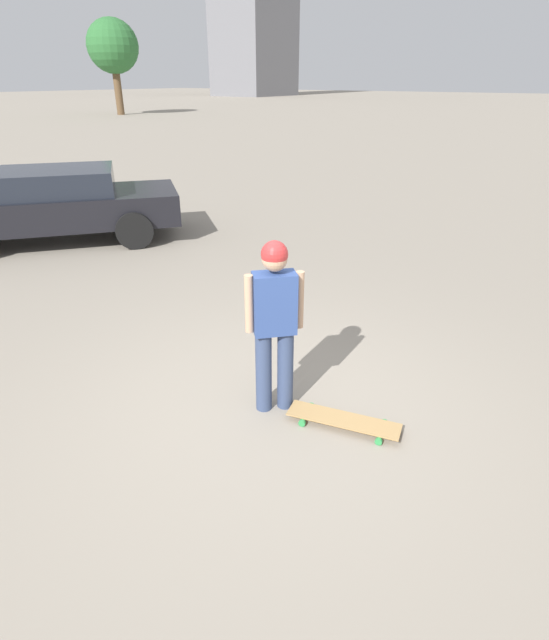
# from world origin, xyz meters

# --- Properties ---
(ground_plane) EXTENTS (220.00, 220.00, 0.00)m
(ground_plane) POSITION_xyz_m (0.00, 0.00, 0.00)
(ground_plane) COLOR gray
(person) EXTENTS (0.40, 0.40, 1.61)m
(person) POSITION_xyz_m (0.00, 0.00, 0.92)
(person) COLOR #38476B
(person) RESTS_ON ground_plane
(skateboard) EXTENTS (1.02, 0.47, 0.07)m
(skateboard) POSITION_xyz_m (-0.66, -0.11, 0.06)
(skateboard) COLOR tan
(skateboard) RESTS_ON ground_plane
(car_parked_near) EXTENTS (4.10, 4.50, 1.31)m
(car_parked_near) POSITION_xyz_m (6.32, -1.99, 0.70)
(car_parked_near) COLOR black
(car_parked_near) RESTS_ON ground_plane
(tree_distant) EXTENTS (3.97, 3.97, 6.95)m
(tree_distant) POSITION_xyz_m (33.55, -25.68, 4.90)
(tree_distant) COLOR brown
(tree_distant) RESTS_ON ground_plane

